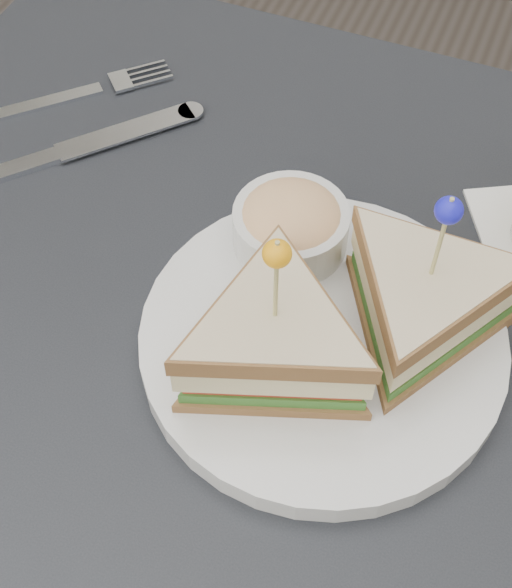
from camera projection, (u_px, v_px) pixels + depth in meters
name	position (u px, v px, depth m)	size (l,w,h in m)	color
table	(241.00, 386.00, 0.70)	(0.80, 0.80, 0.75)	black
plate_meal	(337.00, 316.00, 0.59)	(0.34, 0.33, 0.16)	silver
cutlery_fork	(82.00, 92.00, 0.80)	(0.16, 0.16, 0.01)	white
cutlery_knife	(69.00, 151.00, 0.75)	(0.18, 0.20, 0.01)	silver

